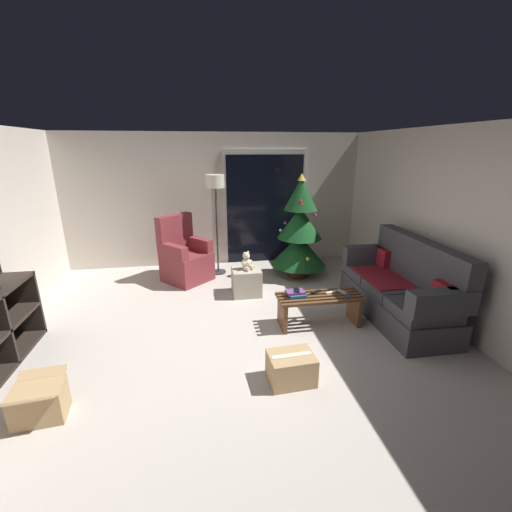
{
  "coord_description": "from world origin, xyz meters",
  "views": [
    {
      "loc": [
        -0.3,
        -3.51,
        2.23
      ],
      "look_at": [
        0.4,
        0.7,
        0.85
      ],
      "focal_mm": 23.64,
      "sensor_mm": 36.0,
      "label": 1
    }
  ],
  "objects_px": {
    "cardboard_box_taped_mid_floor": "(291,368)",
    "remote_white": "(331,292)",
    "remote_black": "(316,292)",
    "cell_phone": "(297,290)",
    "remote_graphite": "(348,296)",
    "remote_silver": "(342,292)",
    "coffee_table": "(319,305)",
    "cardboard_box_open_near_shelf": "(39,403)",
    "couch": "(400,289)",
    "book_stack": "(296,293)",
    "christmas_tree": "(299,232)",
    "teddy_bear_chestnut_by_tree": "(255,278)",
    "teddy_bear_cream": "(247,262)",
    "floor_lamp": "(215,191)",
    "armchair": "(185,258)",
    "ottoman": "(246,281)"
  },
  "relations": [
    {
      "from": "cardboard_box_taped_mid_floor",
      "to": "book_stack",
      "type": "bearing_deg",
      "value": 72.22
    },
    {
      "from": "book_stack",
      "to": "christmas_tree",
      "type": "xyz_separation_m",
      "value": [
        0.54,
        1.71,
        0.36
      ]
    },
    {
      "from": "book_stack",
      "to": "teddy_bear_chestnut_by_tree",
      "type": "height_order",
      "value": "book_stack"
    },
    {
      "from": "coffee_table",
      "to": "teddy_bear_cream",
      "type": "height_order",
      "value": "teddy_bear_cream"
    },
    {
      "from": "cardboard_box_taped_mid_floor",
      "to": "remote_white",
      "type": "bearing_deg",
      "value": 52.82
    },
    {
      "from": "teddy_bear_chestnut_by_tree",
      "to": "coffee_table",
      "type": "bearing_deg",
      "value": -67.62
    },
    {
      "from": "remote_graphite",
      "to": "teddy_bear_cream",
      "type": "bearing_deg",
      "value": -30.6
    },
    {
      "from": "couch",
      "to": "christmas_tree",
      "type": "distance_m",
      "value": 1.98
    },
    {
      "from": "floor_lamp",
      "to": "cardboard_box_open_near_shelf",
      "type": "distance_m",
      "value": 3.96
    },
    {
      "from": "floor_lamp",
      "to": "teddy_bear_cream",
      "type": "height_order",
      "value": "floor_lamp"
    },
    {
      "from": "remote_graphite",
      "to": "teddy_bear_cream",
      "type": "xyz_separation_m",
      "value": [
        -1.13,
        1.22,
        0.11
      ]
    },
    {
      "from": "remote_white",
      "to": "remote_black",
      "type": "distance_m",
      "value": 0.19
    },
    {
      "from": "teddy_bear_chestnut_by_tree",
      "to": "cardboard_box_open_near_shelf",
      "type": "bearing_deg",
      "value": -130.97
    },
    {
      "from": "coffee_table",
      "to": "couch",
      "type": "bearing_deg",
      "value": 2.73
    },
    {
      "from": "coffee_table",
      "to": "cardboard_box_open_near_shelf",
      "type": "height_order",
      "value": "coffee_table"
    },
    {
      "from": "remote_black",
      "to": "cell_phone",
      "type": "height_order",
      "value": "cell_phone"
    },
    {
      "from": "couch",
      "to": "coffee_table",
      "type": "xyz_separation_m",
      "value": [
        -1.16,
        -0.06,
        -0.12
      ]
    },
    {
      "from": "couch",
      "to": "cardboard_box_open_near_shelf",
      "type": "height_order",
      "value": "couch"
    },
    {
      "from": "remote_graphite",
      "to": "cell_phone",
      "type": "distance_m",
      "value": 0.65
    },
    {
      "from": "remote_white",
      "to": "coffee_table",
      "type": "bearing_deg",
      "value": -91.7
    },
    {
      "from": "coffee_table",
      "to": "floor_lamp",
      "type": "bearing_deg",
      "value": 118.8
    },
    {
      "from": "remote_white",
      "to": "remote_graphite",
      "type": "xyz_separation_m",
      "value": [
        0.17,
        -0.14,
        0.0
      ]
    },
    {
      "from": "coffee_table",
      "to": "remote_black",
      "type": "relative_size",
      "value": 7.05
    },
    {
      "from": "remote_silver",
      "to": "christmas_tree",
      "type": "relative_size",
      "value": 0.09
    },
    {
      "from": "remote_silver",
      "to": "cardboard_box_taped_mid_floor",
      "type": "height_order",
      "value": "remote_silver"
    },
    {
      "from": "christmas_tree",
      "to": "floor_lamp",
      "type": "bearing_deg",
      "value": 164.01
    },
    {
      "from": "armchair",
      "to": "book_stack",
      "type": "bearing_deg",
      "value": -51.92
    },
    {
      "from": "floor_lamp",
      "to": "teddy_bear_cream",
      "type": "distance_m",
      "value": 1.47
    },
    {
      "from": "couch",
      "to": "remote_graphite",
      "type": "xyz_separation_m",
      "value": [
        -0.82,
        -0.15,
        0.03
      ]
    },
    {
      "from": "remote_silver",
      "to": "teddy_bear_chestnut_by_tree",
      "type": "xyz_separation_m",
      "value": [
        -0.93,
        1.44,
        -0.31
      ]
    },
    {
      "from": "remote_black",
      "to": "teddy_bear_cream",
      "type": "height_order",
      "value": "teddy_bear_cream"
    },
    {
      "from": "cell_phone",
      "to": "cardboard_box_open_near_shelf",
      "type": "xyz_separation_m",
      "value": [
        -2.6,
        -1.2,
        -0.33
      ]
    },
    {
      "from": "coffee_table",
      "to": "ottoman",
      "type": "relative_size",
      "value": 2.5
    },
    {
      "from": "floor_lamp",
      "to": "book_stack",
      "type": "bearing_deg",
      "value": -67.47
    },
    {
      "from": "couch",
      "to": "floor_lamp",
      "type": "height_order",
      "value": "floor_lamp"
    },
    {
      "from": "armchair",
      "to": "ottoman",
      "type": "xyz_separation_m",
      "value": [
        0.97,
        -0.78,
        -0.19
      ]
    },
    {
      "from": "remote_black",
      "to": "couch",
      "type": "bearing_deg",
      "value": 61.53
    },
    {
      "from": "remote_black",
      "to": "book_stack",
      "type": "distance_m",
      "value": 0.29
    },
    {
      "from": "coffee_table",
      "to": "remote_graphite",
      "type": "height_order",
      "value": "remote_graphite"
    },
    {
      "from": "remote_silver",
      "to": "book_stack",
      "type": "height_order",
      "value": "book_stack"
    },
    {
      "from": "remote_graphite",
      "to": "remote_silver",
      "type": "height_order",
      "value": "same"
    },
    {
      "from": "armchair",
      "to": "teddy_bear_cream",
      "type": "height_order",
      "value": "armchair"
    },
    {
      "from": "remote_graphite",
      "to": "book_stack",
      "type": "distance_m",
      "value": 0.66
    },
    {
      "from": "remote_silver",
      "to": "floor_lamp",
      "type": "xyz_separation_m",
      "value": [
        -1.5,
        2.12,
        1.08
      ]
    },
    {
      "from": "remote_white",
      "to": "christmas_tree",
      "type": "distance_m",
      "value": 1.75
    },
    {
      "from": "book_stack",
      "to": "floor_lamp",
      "type": "distance_m",
      "value": 2.52
    },
    {
      "from": "couch",
      "to": "ottoman",
      "type": "relative_size",
      "value": 4.43
    },
    {
      "from": "remote_black",
      "to": "cell_phone",
      "type": "relative_size",
      "value": 1.08
    },
    {
      "from": "remote_black",
      "to": "cardboard_box_open_near_shelf",
      "type": "bearing_deg",
      "value": -93.02
    },
    {
      "from": "remote_graphite",
      "to": "couch",
      "type": "bearing_deg",
      "value": -153.08
    }
  ]
}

